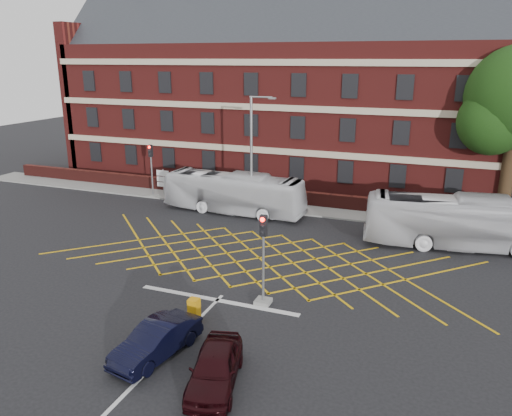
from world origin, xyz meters
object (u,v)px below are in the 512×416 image
(bus_right, at_px, (462,222))
(direction_signs, at_px, (163,179))
(car_navy, at_px, (156,340))
(traffic_light_near, at_px, (263,268))
(bus_left, at_px, (234,193))
(street_lamp, at_px, (252,177))
(utility_cabinet, at_px, (194,310))
(traffic_light_far, at_px, (152,176))
(car_maroon, at_px, (215,367))

(bus_right, relative_size, direction_signs, 5.13)
(car_navy, xyz_separation_m, traffic_light_near, (2.31, 5.37, 1.11))
(bus_left, relative_size, car_navy, 2.64)
(bus_right, relative_size, street_lamp, 1.35)
(utility_cabinet, bearing_deg, direction_signs, 124.76)
(street_lamp, height_order, direction_signs, street_lamp)
(car_navy, xyz_separation_m, traffic_light_far, (-12.34, 19.24, 1.11))
(bus_right, distance_m, utility_cabinet, 17.19)
(traffic_light_near, height_order, direction_signs, traffic_light_near)
(utility_cabinet, bearing_deg, traffic_light_near, 47.88)
(car_navy, xyz_separation_m, direction_signs, (-11.76, 19.93, 0.72))
(car_navy, height_order, traffic_light_near, traffic_light_near)
(bus_left, height_order, utility_cabinet, bus_left)
(bus_right, height_order, traffic_light_far, traffic_light_far)
(traffic_light_far, bearing_deg, utility_cabinet, -52.82)
(car_navy, bearing_deg, traffic_light_near, 77.48)
(direction_signs, xyz_separation_m, utility_cabinet, (11.83, -17.04, -0.88))
(traffic_light_far, relative_size, utility_cabinet, 4.25)
(traffic_light_far, distance_m, street_lamp, 9.45)
(street_lamp, xyz_separation_m, direction_signs, (-8.68, 2.24, -1.47))
(traffic_light_near, relative_size, traffic_light_far, 1.00)
(utility_cabinet, bearing_deg, bus_right, 51.35)
(bus_left, distance_m, bus_right, 15.45)
(bus_left, relative_size, utility_cabinet, 10.44)
(traffic_light_far, bearing_deg, car_navy, -57.32)
(car_navy, relative_size, car_maroon, 1.01)
(car_maroon, bearing_deg, traffic_light_far, 112.80)
(bus_right, bearing_deg, traffic_light_far, 74.44)
(bus_left, relative_size, car_maroon, 2.67)
(car_maroon, distance_m, traffic_light_near, 6.25)
(bus_right, relative_size, utility_cabinet, 11.23)
(car_maroon, relative_size, traffic_light_far, 0.92)
(traffic_light_near, relative_size, direction_signs, 1.94)
(traffic_light_near, bearing_deg, traffic_light_far, 136.56)
(car_maroon, xyz_separation_m, direction_signs, (-14.57, 20.69, 0.71))
(bus_left, xyz_separation_m, car_maroon, (7.41, -18.60, -0.79))
(bus_right, height_order, direction_signs, bus_right)
(bus_left, xyz_separation_m, bus_right, (15.37, -1.55, 0.11))
(car_maroon, distance_m, street_lamp, 19.49)
(direction_signs, bearing_deg, bus_right, -9.18)
(car_maroon, distance_m, traffic_light_far, 25.12)
(bus_left, xyz_separation_m, street_lamp, (1.51, -0.15, 1.38))
(traffic_light_near, bearing_deg, bus_left, 118.97)
(car_navy, distance_m, street_lamp, 18.09)
(bus_right, distance_m, traffic_light_far, 23.31)
(street_lamp, bearing_deg, bus_right, -5.78)
(street_lamp, bearing_deg, traffic_light_near, -66.37)
(bus_right, xyz_separation_m, direction_signs, (-22.54, 3.64, -0.19))
(bus_left, height_order, direction_signs, bus_left)
(bus_left, relative_size, traffic_light_far, 2.46)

